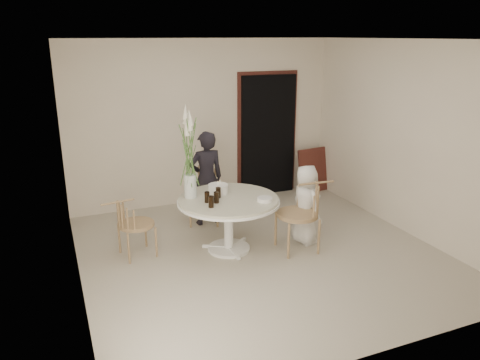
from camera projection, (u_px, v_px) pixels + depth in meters
name	position (u px, v px, depth m)	size (l,w,h in m)	color
ground	(260.00, 253.00, 6.16)	(4.50, 4.50, 0.00)	beige
room_shell	(262.00, 132.00, 5.68)	(4.50, 4.50, 4.50)	silver
doorway	(268.00, 136.00, 8.20)	(1.00, 0.10, 2.10)	black
door_trim	(267.00, 132.00, 8.22)	(1.12, 0.03, 2.22)	maroon
table	(229.00, 206.00, 6.07)	(1.33, 1.33, 0.73)	white
picture_frame	(313.00, 170.00, 8.48)	(0.60, 0.04, 0.80)	maroon
chair_far	(204.00, 185.00, 7.12)	(0.60, 0.62, 0.87)	tan
chair_right	(307.00, 206.00, 6.12)	(0.58, 0.55, 0.93)	tan
chair_left	(128.00, 220.00, 5.90)	(0.52, 0.49, 0.79)	tan
girl	(206.00, 178.00, 6.93)	(0.52, 0.34, 1.42)	black
boy	(306.00, 205.00, 6.32)	(0.54, 0.35, 1.10)	silver
birthday_cake	(218.00, 189.00, 6.19)	(0.26, 0.26, 0.18)	white
cola_tumbler_a	(211.00, 202.00, 5.70)	(0.07, 0.07, 0.14)	black
cola_tumbler_b	(216.00, 197.00, 5.85)	(0.07, 0.07, 0.14)	black
cola_tumbler_c	(207.00, 197.00, 5.86)	(0.06, 0.06, 0.14)	black
cola_tumbler_d	(218.00, 193.00, 6.04)	(0.06, 0.06, 0.14)	black
plate_stack	(265.00, 199.00, 5.92)	(0.20, 0.20, 0.05)	white
flower_vase	(189.00, 154.00, 5.91)	(0.16, 0.16, 1.21)	silver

